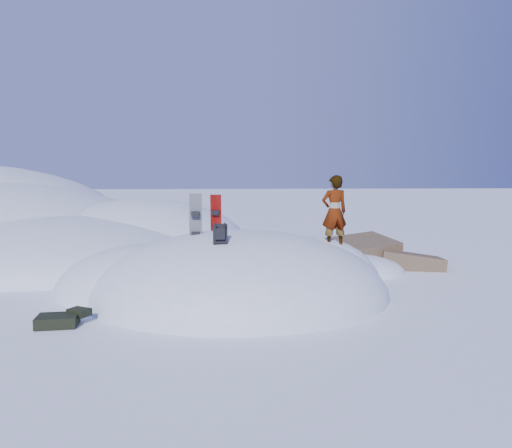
{
  "coord_description": "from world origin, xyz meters",
  "views": [
    {
      "loc": [
        -0.23,
        -11.46,
        2.95
      ],
      "look_at": [
        0.43,
        0.3,
        1.63
      ],
      "focal_mm": 35.0,
      "sensor_mm": 36.0,
      "label": 1
    }
  ],
  "objects": [
    {
      "name": "snowboard_dark",
      "position": [
        -0.99,
        0.04,
        1.61
      ],
      "size": [
        0.29,
        0.23,
        1.56
      ],
      "rotation": [
        0.0,
        0.0,
        -0.01
      ],
      "color": "black",
      "rests_on": "snow_mound"
    },
    {
      "name": "person",
      "position": [
        2.34,
        0.46,
        1.9
      ],
      "size": [
        0.72,
        0.54,
        1.78
      ],
      "primitive_type": "imported",
      "rotation": [
        0.0,
        0.0,
        3.34
      ],
      "color": "slate",
      "rests_on": "snow_mound"
    },
    {
      "name": "gear_pile",
      "position": [
        -3.39,
        -2.16,
        0.13
      ],
      "size": [
        0.98,
        0.74,
        0.26
      ],
      "rotation": [
        0.0,
        0.0,
        0.1
      ],
      "color": "black",
      "rests_on": "ground"
    },
    {
      "name": "rock_outcrop",
      "position": [
        3.72,
        3.01,
        0.01
      ],
      "size": [
        4.68,
        4.41,
        1.68
      ],
      "color": "brown",
      "rests_on": "ground"
    },
    {
      "name": "snow_mound",
      "position": [
        -0.17,
        0.24,
        0.0
      ],
      "size": [
        8.0,
        6.0,
        3.0
      ],
      "color": "silver",
      "rests_on": "ground"
    },
    {
      "name": "backpack",
      "position": [
        -0.4,
        -1.05,
        1.57
      ],
      "size": [
        0.3,
        0.37,
        0.5
      ],
      "rotation": [
        0.0,
        0.0,
        -0.01
      ],
      "color": "black",
      "rests_on": "snow_mound"
    },
    {
      "name": "snowboard_red",
      "position": [
        -0.53,
        0.6,
        1.61
      ],
      "size": [
        0.27,
        0.19,
        1.45
      ],
      "rotation": [
        0.0,
        0.0,
        -0.28
      ],
      "color": "red",
      "rests_on": "snow_mound"
    },
    {
      "name": "ground",
      "position": [
        0.0,
        0.0,
        0.0
      ],
      "size": [
        120.0,
        120.0,
        0.0
      ],
      "primitive_type": "plane",
      "color": "white",
      "rests_on": "ground"
    }
  ]
}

